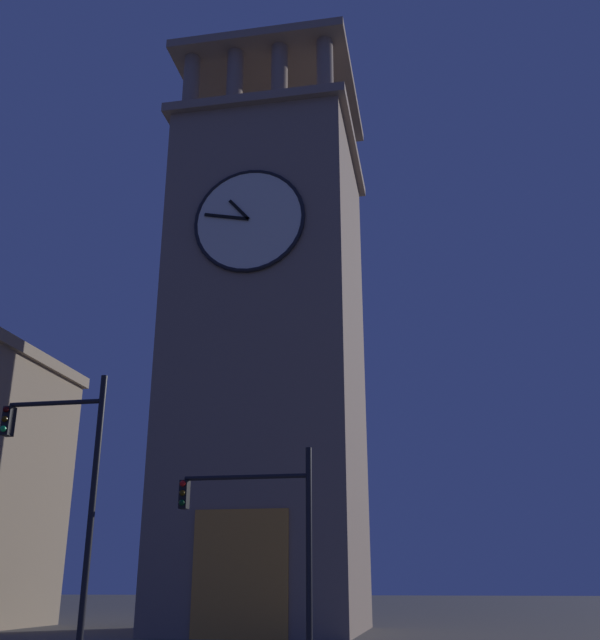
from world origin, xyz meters
The scene contains 4 objects.
ground_plane centered at (0.00, 0.00, 0.00)m, with size 200.00×200.00×0.00m, color #56544F.
clocktower centered at (-2.31, -2.47, 10.66)m, with size 7.64×8.54×26.03m.
traffic_signal_near centered at (0.18, 8.91, 4.20)m, with size 2.71×0.41×6.65m.
traffic_signal_mid centered at (-4.22, 6.53, 3.26)m, with size 3.59×0.41×5.07m.
Camera 1 is at (-8.73, 25.68, 1.63)m, focal length 40.96 mm.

